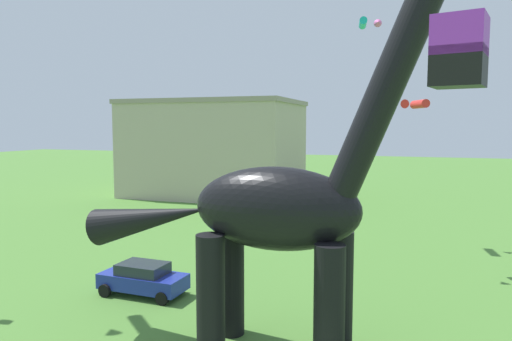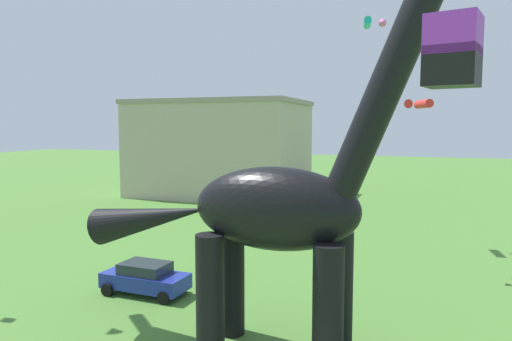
{
  "view_description": "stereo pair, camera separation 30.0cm",
  "coord_description": "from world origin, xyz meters",
  "px_view_note": "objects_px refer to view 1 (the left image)",
  "views": [
    {
      "loc": [
        3.52,
        -10.9,
        8.16
      ],
      "look_at": [
        -2.15,
        5.48,
        6.51
      ],
      "focal_mm": 33.19,
      "sensor_mm": 36.0,
      "label": 1
    },
    {
      "loc": [
        3.81,
        -10.8,
        8.16
      ],
      "look_at": [
        -2.15,
        5.48,
        6.51
      ],
      "focal_mm": 33.19,
      "sensor_mm": 36.0,
      "label": 2
    }
  ],
  "objects_px": {
    "parked_sedan_left": "(143,278)",
    "kite_mid_right": "(416,104)",
    "dinosaur_sculpture": "(274,208)",
    "person_near_flyer": "(222,261)",
    "kite_high_right": "(459,52)",
    "kite_apex": "(366,23)"
  },
  "relations": [
    {
      "from": "dinosaur_sculpture",
      "to": "parked_sedan_left",
      "type": "bearing_deg",
      "value": 177.42
    },
    {
      "from": "dinosaur_sculpture",
      "to": "kite_mid_right",
      "type": "relative_size",
      "value": 8.43
    },
    {
      "from": "dinosaur_sculpture",
      "to": "kite_high_right",
      "type": "xyz_separation_m",
      "value": [
        5.41,
        -6.0,
        4.26
      ]
    },
    {
      "from": "dinosaur_sculpture",
      "to": "kite_mid_right",
      "type": "height_order",
      "value": "dinosaur_sculpture"
    },
    {
      "from": "parked_sedan_left",
      "to": "kite_mid_right",
      "type": "bearing_deg",
      "value": 37.57
    },
    {
      "from": "kite_apex",
      "to": "dinosaur_sculpture",
      "type": "bearing_deg",
      "value": -92.91
    },
    {
      "from": "parked_sedan_left",
      "to": "kite_apex",
      "type": "relative_size",
      "value": 2.21
    },
    {
      "from": "kite_mid_right",
      "to": "kite_apex",
      "type": "distance_m",
      "value": 9.62
    },
    {
      "from": "kite_apex",
      "to": "kite_mid_right",
      "type": "bearing_deg",
      "value": -61.88
    },
    {
      "from": "parked_sedan_left",
      "to": "dinosaur_sculpture",
      "type": "bearing_deg",
      "value": -22.65
    },
    {
      "from": "person_near_flyer",
      "to": "kite_mid_right",
      "type": "xyz_separation_m",
      "value": [
        9.54,
        5.19,
        8.39
      ]
    },
    {
      "from": "kite_high_right",
      "to": "kite_apex",
      "type": "height_order",
      "value": "kite_apex"
    },
    {
      "from": "dinosaur_sculpture",
      "to": "person_near_flyer",
      "type": "relative_size",
      "value": 9.16
    },
    {
      "from": "dinosaur_sculpture",
      "to": "kite_apex",
      "type": "distance_m",
      "value": 21.41
    },
    {
      "from": "parked_sedan_left",
      "to": "kite_mid_right",
      "type": "distance_m",
      "value": 17.23
    },
    {
      "from": "parked_sedan_left",
      "to": "kite_high_right",
      "type": "distance_m",
      "value": 18.38
    },
    {
      "from": "parked_sedan_left",
      "to": "kite_high_right",
      "type": "xyz_separation_m",
      "value": [
        13.08,
        -9.54,
        8.71
      ]
    },
    {
      "from": "parked_sedan_left",
      "to": "kite_high_right",
      "type": "height_order",
      "value": "kite_high_right"
    },
    {
      "from": "dinosaur_sculpture",
      "to": "person_near_flyer",
      "type": "xyz_separation_m",
      "value": [
        -5.03,
        7.03,
        -4.3
      ]
    },
    {
      "from": "person_near_flyer",
      "to": "kite_mid_right",
      "type": "bearing_deg",
      "value": 5.27
    },
    {
      "from": "kite_high_right",
      "to": "parked_sedan_left",
      "type": "bearing_deg",
      "value": 143.91
    },
    {
      "from": "parked_sedan_left",
      "to": "person_near_flyer",
      "type": "distance_m",
      "value": 4.38
    }
  ]
}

